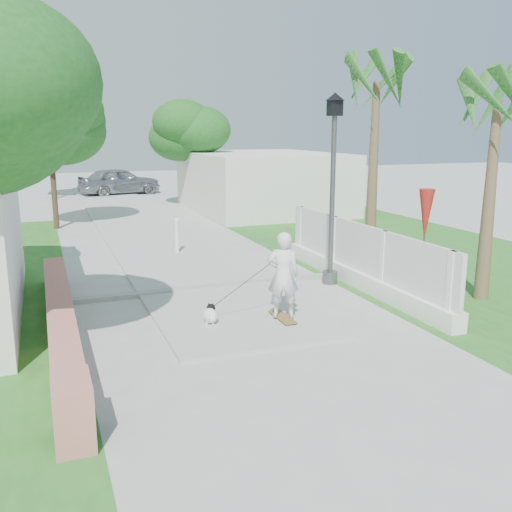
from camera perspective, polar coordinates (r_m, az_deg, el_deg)
name	(u,v)px	position (r m, az deg, el deg)	size (l,w,h in m)	color
ground	(330,404)	(8.04, 7.46, -14.42)	(90.00, 90.00, 0.00)	#B7B7B2
path_strip	(123,210)	(26.75, -13.13, 4.50)	(3.20, 36.00, 0.06)	#B7B7B2
curb	(208,288)	(13.25, -4.81, -3.16)	(6.50, 0.25, 0.10)	#999993
grass_right	(410,250)	(18.07, 15.19, 0.54)	(8.00, 20.00, 0.01)	#266B21
pink_wall	(62,328)	(10.38, -18.86, -6.79)	(0.45, 8.20, 0.80)	#C37564
lattice_fence	(359,264)	(13.56, 10.30, -0.81)	(0.35, 7.00, 1.50)	white
building_right	(262,182)	(26.16, 0.58, 7.45)	(6.00, 8.00, 2.60)	silver
street_lamp	(333,182)	(13.44, 7.67, 7.30)	(0.44, 0.44, 4.44)	#59595E
bollard	(177,235)	(16.96, -7.92, 2.09)	(0.14, 0.14, 1.09)	white
patio_umbrella	(426,216)	(13.72, 16.60, 3.88)	(0.36, 0.36, 2.30)	#59595E
tree_path_left	(49,124)	(22.27, -19.95, 12.32)	(3.40, 3.40, 5.23)	#4C3826
tree_path_right	(190,132)	(27.10, -6.59, 12.19)	(3.00, 3.00, 4.79)	#4C3826
tree_path_far	(49,126)	(32.27, -19.96, 12.16)	(3.20, 3.20, 5.17)	#4C3826
palm_far	(376,94)	(15.13, 11.94, 15.53)	(1.80, 1.80, 5.30)	brown
palm_near	(497,113)	(12.98, 22.96, 13.02)	(1.80, 1.80, 4.70)	brown
skateboarder	(261,281)	(10.81, 0.47, -2.49)	(1.73, 0.91, 1.76)	brown
dog	(210,314)	(10.84, -4.59, -5.85)	(0.39, 0.55, 0.40)	white
parked_car	(119,181)	(33.45, -13.50, 7.31)	(1.82, 4.52, 1.54)	#AEB1B6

